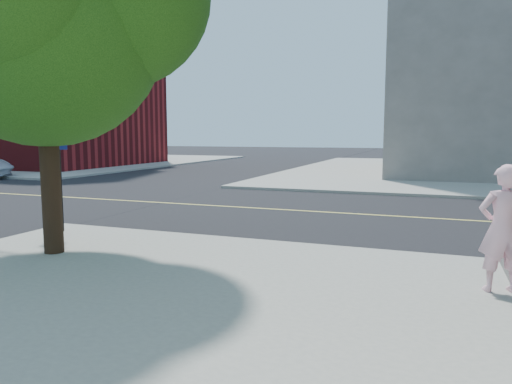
% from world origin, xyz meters
% --- Properties ---
extents(ground, '(140.00, 140.00, 0.00)m').
position_xyz_m(ground, '(0.00, 0.00, 0.00)').
color(ground, black).
rests_on(ground, ground).
extents(road_ew, '(140.00, 9.00, 0.01)m').
position_xyz_m(road_ew, '(0.00, 4.50, 0.01)').
color(road_ew, black).
rests_on(road_ew, ground).
extents(sidewalk_nw, '(26.00, 25.00, 0.12)m').
position_xyz_m(sidewalk_nw, '(-23.00, 21.50, 0.06)').
color(sidewalk_nw, gray).
rests_on(sidewalk_nw, ground).
extents(church, '(15.20, 12.00, 14.40)m').
position_xyz_m(church, '(-20.00, 18.00, 7.18)').
color(church, maroon).
rests_on(church, sidewalk_nw).
extents(man_on_phone, '(0.73, 0.59, 1.74)m').
position_xyz_m(man_on_phone, '(8.20, -1.91, 0.99)').
color(man_on_phone, '#F8B9CB').
rests_on(man_on_phone, sidewalk_se).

